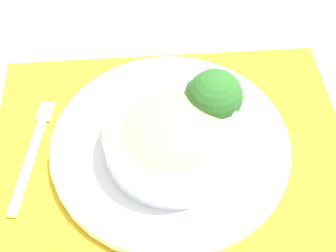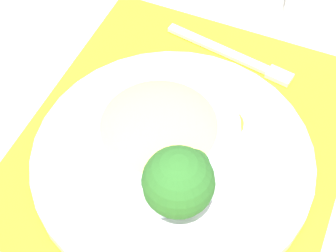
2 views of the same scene
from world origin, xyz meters
The scene contains 8 objects.
ground_plane centered at (0.00, 0.00, 0.00)m, with size 4.00×4.00×0.00m, color beige.
placemat centered at (0.00, 0.00, 0.00)m, with size 0.51×0.40×0.00m.
plate centered at (0.00, 0.00, 0.02)m, with size 0.32×0.32×0.02m.
bowl centered at (0.00, -0.02, 0.05)m, with size 0.17×0.17×0.06m.
broccoli_floret centered at (0.06, 0.03, 0.07)m, with size 0.07×0.07×0.09m.
carrot_slice_near centered at (-0.06, 0.04, 0.02)m, with size 0.04×0.04×0.01m.
carrot_slice_middle centered at (-0.07, 0.02, 0.02)m, with size 0.04×0.04×0.01m.
fork centered at (-0.18, 0.03, 0.01)m, with size 0.06×0.18×0.01m.
Camera 1 is at (-0.05, -0.36, 0.53)m, focal length 50.00 mm.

